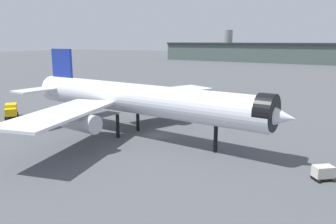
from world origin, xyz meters
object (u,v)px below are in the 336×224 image
(baggage_tug_wing, at_px, (112,101))
(service_truck_front, at_px, (11,111))
(airliner_near_gate, at_px, (136,99))
(baggage_cart_trailing, at_px, (323,173))

(baggage_tug_wing, bearing_deg, service_truck_front, 67.33)
(airliner_near_gate, bearing_deg, baggage_cart_trailing, -3.51)
(service_truck_front, distance_m, baggage_tug_wing, 25.37)
(baggage_tug_wing, relative_size, baggage_cart_trailing, 1.12)
(airliner_near_gate, distance_m, baggage_tug_wing, 32.18)
(baggage_tug_wing, xyz_separation_m, baggage_cart_trailing, (54.08, -26.98, 0.00))
(airliner_near_gate, xyz_separation_m, baggage_cart_trailing, (31.18, -5.11, -5.75))
(service_truck_front, xyz_separation_m, baggage_tug_wing, (9.97, 23.33, -0.62))
(airliner_near_gate, height_order, baggage_cart_trailing, airliner_near_gate)
(service_truck_front, distance_m, baggage_cart_trailing, 64.16)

